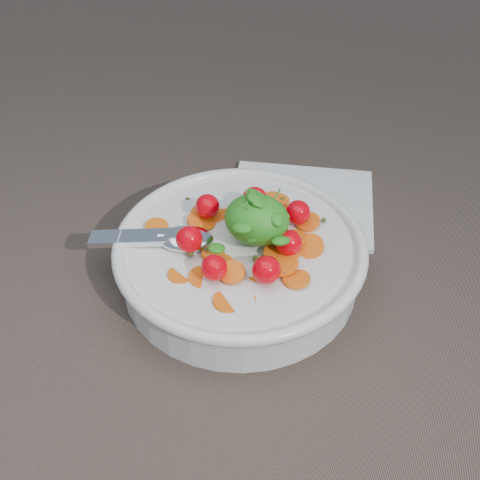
% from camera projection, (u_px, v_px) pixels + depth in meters
% --- Properties ---
extents(ground, '(6.00, 6.00, 0.00)m').
position_uv_depth(ground, '(224.00, 294.00, 0.56)').
color(ground, brown).
rests_on(ground, ground).
extents(bowl, '(0.25, 0.23, 0.10)m').
position_uv_depth(bowl, '(240.00, 256.00, 0.56)').
color(bowl, silver).
rests_on(bowl, ground).
extents(napkin, '(0.18, 0.17, 0.01)m').
position_uv_depth(napkin, '(301.00, 204.00, 0.66)').
color(napkin, white).
rests_on(napkin, ground).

